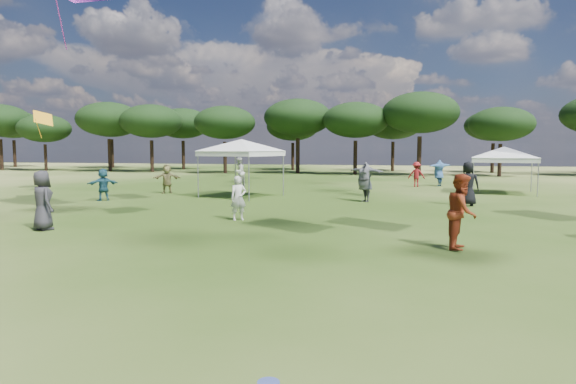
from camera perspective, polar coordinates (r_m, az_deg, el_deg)
name	(u,v)px	position (r m, az deg, el deg)	size (l,w,h in m)	color
tree_line	(409,118)	(48.82, 14.19, 8.50)	(108.78, 17.63, 7.77)	black
tent_left	(241,142)	(24.76, -5.56, 5.95)	(6.36, 6.36, 3.25)	gray
tent_right	(504,149)	(29.13, 24.26, 4.68)	(6.59, 6.59, 2.88)	gray
festival_crowd	(379,183)	(23.03, 10.70, 1.11)	(28.99, 22.07, 1.93)	#2B4F82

